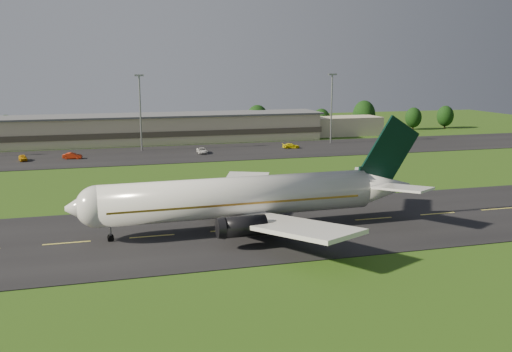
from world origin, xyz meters
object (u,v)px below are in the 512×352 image
object	(u,v)px
light_mast_east	(332,100)
service_vehicle_b	(72,156)
light_mast_centre	(140,103)
service_vehicle_c	(202,151)
terminal	(142,129)
service_vehicle_a	(23,158)
airliner	(244,197)
service_vehicle_d	(291,146)

from	to	relation	value
light_mast_east	service_vehicle_b	distance (m)	74.16
light_mast_centre	service_vehicle_c	xyz separation A→B (m)	(14.79, -9.49, -11.91)
light_mast_centre	terminal	bearing A→B (deg)	85.05
service_vehicle_a	service_vehicle_c	distance (m)	43.73
terminal	airliner	bearing A→B (deg)	-86.12
airliner	service_vehicle_b	distance (m)	74.91
airliner	service_vehicle_d	distance (m)	79.65
light_mast_east	service_vehicle_d	size ratio (longest dim) A/B	4.27
light_mast_centre	service_vehicle_a	world-z (taller)	light_mast_centre
light_mast_centre	service_vehicle_b	xyz separation A→B (m)	(-17.57, -9.64, -11.88)
light_mast_east	terminal	bearing A→B (deg)	163.20
airliner	service_vehicle_d	size ratio (longest dim) A/B	10.76
light_mast_east	service_vehicle_d	distance (m)	20.40
service_vehicle_a	terminal	bearing A→B (deg)	28.32
service_vehicle_b	light_mast_east	bearing A→B (deg)	-72.65
light_mast_east	light_mast_centre	bearing A→B (deg)	180.00
light_mast_east	service_vehicle_b	bearing A→B (deg)	-172.43
service_vehicle_b	service_vehicle_c	size ratio (longest dim) A/B	0.88
light_mast_east	service_vehicle_b	xyz separation A→B (m)	(-72.57, -9.64, -11.88)
service_vehicle_a	light_mast_east	bearing A→B (deg)	-5.48
service_vehicle_a	service_vehicle_d	world-z (taller)	service_vehicle_a
light_mast_centre	light_mast_east	distance (m)	55.00
service_vehicle_b	service_vehicle_d	bearing A→B (deg)	-77.83
service_vehicle_b	service_vehicle_c	distance (m)	32.36
service_vehicle_a	service_vehicle_c	size ratio (longest dim) A/B	0.83
service_vehicle_b	service_vehicle_a	bearing A→B (deg)	99.17
service_vehicle_a	service_vehicle_b	size ratio (longest dim) A/B	0.95
airliner	light_mast_centre	bearing A→B (deg)	94.37
terminal	light_mast_east	size ratio (longest dim) A/B	7.13
service_vehicle_c	service_vehicle_b	bearing A→B (deg)	-178.18
terminal	service_vehicle_a	world-z (taller)	terminal
airliner	light_mast_east	size ratio (longest dim) A/B	2.52
light_mast_east	service_vehicle_a	bearing A→B (deg)	-173.53
service_vehicle_c	service_vehicle_d	bearing A→B (deg)	6.63
light_mast_east	service_vehicle_c	bearing A→B (deg)	-166.72
service_vehicle_c	service_vehicle_d	xyz separation A→B (m)	(25.34, 2.25, -0.04)
service_vehicle_a	light_mast_centre	bearing A→B (deg)	6.26
terminal	service_vehicle_a	bearing A→B (deg)	-139.73
service_vehicle_d	light_mast_centre	bearing A→B (deg)	85.72
service_vehicle_a	service_vehicle_d	distance (m)	69.10
service_vehicle_b	airliner	bearing A→B (deg)	-150.30
airliner	service_vehicle_d	bearing A→B (deg)	64.84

